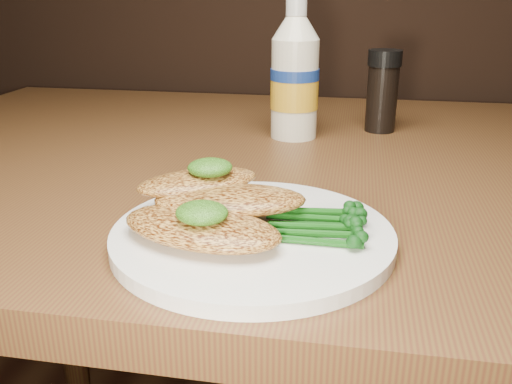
# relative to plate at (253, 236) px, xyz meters

# --- Properties ---
(plate) EXTENTS (0.24, 0.24, 0.01)m
(plate) POSITION_rel_plate_xyz_m (0.00, 0.00, 0.00)
(plate) COLOR white
(plate) RESTS_ON dining_table
(chicken_front) EXTENTS (0.15, 0.11, 0.02)m
(chicken_front) POSITION_rel_plate_xyz_m (-0.04, -0.03, 0.02)
(chicken_front) COLOR gold
(chicken_front) RESTS_ON plate
(chicken_mid) EXTENTS (0.14, 0.09, 0.02)m
(chicken_mid) POSITION_rel_plate_xyz_m (-0.02, 0.02, 0.03)
(chicken_mid) COLOR gold
(chicken_mid) RESTS_ON plate
(chicken_back) EXTENTS (0.13, 0.11, 0.02)m
(chicken_back) POSITION_rel_plate_xyz_m (-0.06, 0.04, 0.03)
(chicken_back) COLOR gold
(chicken_back) RESTS_ON plate
(pesto_front) EXTENTS (0.05, 0.04, 0.02)m
(pesto_front) POSITION_rel_plate_xyz_m (-0.03, -0.04, 0.03)
(pesto_front) COLOR black
(pesto_front) RESTS_ON chicken_front
(pesto_back) EXTENTS (0.05, 0.05, 0.02)m
(pesto_back) POSITION_rel_plate_xyz_m (-0.05, 0.04, 0.05)
(pesto_back) COLOR black
(pesto_back) RESTS_ON chicken_back
(broccolini_bundle) EXTENTS (0.14, 0.12, 0.02)m
(broccolini_bundle) POSITION_rel_plate_xyz_m (0.05, 0.01, 0.02)
(broccolini_bundle) COLOR #114B10
(broccolini_bundle) RESTS_ON plate
(mayo_bottle) EXTENTS (0.08, 0.08, 0.19)m
(mayo_bottle) POSITION_rel_plate_xyz_m (-0.01, 0.36, 0.09)
(mayo_bottle) COLOR white
(mayo_bottle) RESTS_ON dining_table
(pepper_grinder) EXTENTS (0.06, 0.06, 0.12)m
(pepper_grinder) POSITION_rel_plate_xyz_m (0.12, 0.41, 0.05)
(pepper_grinder) COLOR black
(pepper_grinder) RESTS_ON dining_table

